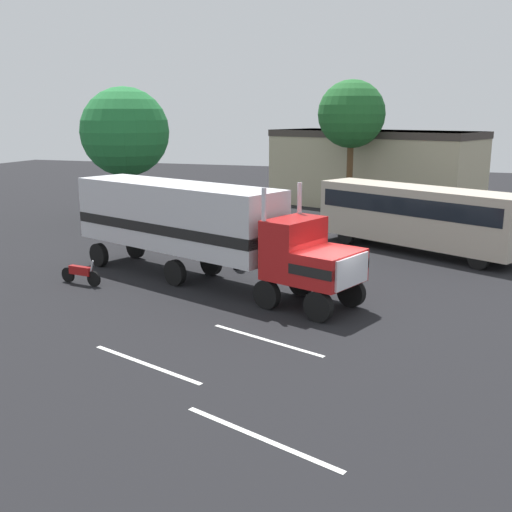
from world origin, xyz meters
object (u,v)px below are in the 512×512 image
Objects in this scene: tree_left at (125,132)px; person_bystander at (236,251)px; parked_bus at (417,213)px; motorcycle at (81,273)px; tree_center at (352,115)px; semi_truck at (195,223)px; parked_car at (154,224)px.

person_bystander is at bearing -41.15° from tree_left.
motorcycle is (-12.98, -11.02, -1.58)m from parked_bus.
tree_left is at bearing 169.55° from parked_bus.
motorcycle is 0.22× the size of tree_center.
semi_truck is 6.71× the size of motorcycle.
semi_truck is 12.38m from parked_bus.
parked_bus is at bearing 45.84° from semi_truck.
tree_center reaches higher than semi_truck.
tree_left reaches higher than semi_truck.
semi_truck reaches higher than parked_car.
semi_truck is 2.98× the size of parked_car.
semi_truck is at bearing 26.21° from motorcycle.
person_bystander reaches higher than motorcycle.
semi_truck is at bearing -52.01° from parked_car.
person_bystander is 16.08m from tree_left.
motorcycle is 16.69m from tree_left.
tree_center is at bearing 27.12° from tree_left.
person_bystander is (1.03, 2.35, -1.63)m from semi_truck.
parked_bus is 12.83m from tree_center.
tree_center reaches higher than parked_car.
person_bystander is 9.12m from parked_car.
parked_car is at bearing 127.99° from semi_truck.
parked_car is at bearing -129.28° from tree_center.
motorcycle is 0.24× the size of tree_left.
tree_center reaches higher than parked_bus.
tree_left reaches higher than person_bystander.
parked_bus is (8.62, 8.88, -0.46)m from semi_truck.
parked_bus is at bearing 40.34° from motorcycle.
person_bystander is 0.78× the size of motorcycle.
motorcycle is (-5.38, -4.49, -0.41)m from person_bystander.
semi_truck is at bearing -99.35° from tree_center.
tree_center reaches higher than tree_left.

